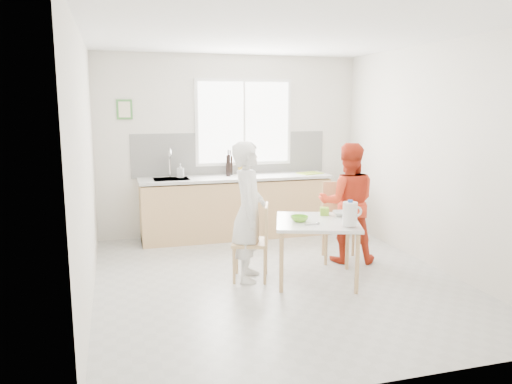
# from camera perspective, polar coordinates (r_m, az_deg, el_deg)

# --- Properties ---
(ground) EXTENTS (4.50, 4.50, 0.00)m
(ground) POSITION_cam_1_polar(r_m,az_deg,el_deg) (5.79, 2.39, -9.94)
(ground) COLOR #B7B7B2
(ground) RESTS_ON ground
(room_shell) EXTENTS (4.50, 4.50, 4.50)m
(room_shell) POSITION_cam_1_polar(r_m,az_deg,el_deg) (5.45, 2.52, 6.53)
(room_shell) COLOR silver
(room_shell) RESTS_ON ground
(window) EXTENTS (1.50, 0.06, 1.30)m
(window) POSITION_cam_1_polar(r_m,az_deg,el_deg) (7.64, -1.39, 7.95)
(window) COLOR white
(window) RESTS_ON room_shell
(backsplash) EXTENTS (3.00, 0.02, 0.65)m
(backsplash) POSITION_cam_1_polar(r_m,az_deg,el_deg) (7.64, -2.85, 4.37)
(backsplash) COLOR white
(backsplash) RESTS_ON room_shell
(picture_frame) EXTENTS (0.22, 0.03, 0.28)m
(picture_frame) POSITION_cam_1_polar(r_m,az_deg,el_deg) (7.40, -14.81, 9.11)
(picture_frame) COLOR #43873D
(picture_frame) RESTS_ON room_shell
(kitchen_counter) EXTENTS (2.84, 0.64, 1.37)m
(kitchen_counter) POSITION_cam_1_polar(r_m,az_deg,el_deg) (7.48, -2.32, -2.00)
(kitchen_counter) COLOR #D8B374
(kitchen_counter) RESTS_ON ground
(dining_table) EXTENTS (1.15, 1.15, 0.69)m
(dining_table) POSITION_cam_1_polar(r_m,az_deg,el_deg) (5.63, 7.00, -3.96)
(dining_table) COLOR silver
(dining_table) RESTS_ON ground
(chair_left) EXTENTS (0.51, 0.51, 0.87)m
(chair_left) POSITION_cam_1_polar(r_m,az_deg,el_deg) (5.66, 0.01, -5.33)
(chair_left) COLOR #D8B374
(chair_left) RESTS_ON ground
(chair_far) EXTENTS (0.58, 0.58, 0.99)m
(chair_far) POSITION_cam_1_polar(r_m,az_deg,el_deg) (6.48, 9.58, -2.89)
(chair_far) COLOR #D8B374
(chair_far) RESTS_ON ground
(person_white) EXTENTS (0.54, 0.67, 1.57)m
(person_white) POSITION_cam_1_polar(r_m,az_deg,el_deg) (5.59, -0.84, -2.26)
(person_white) COLOR white
(person_white) RESTS_ON ground
(person_red) EXTENTS (0.88, 0.78, 1.51)m
(person_red) POSITION_cam_1_polar(r_m,az_deg,el_deg) (6.36, 10.42, -1.23)
(person_red) COLOR red
(person_red) RESTS_ON ground
(bowl_green) EXTENTS (0.25, 0.25, 0.06)m
(bowl_green) POSITION_cam_1_polar(r_m,az_deg,el_deg) (5.55, 5.00, -3.05)
(bowl_green) COLOR #74C92E
(bowl_green) RESTS_ON dining_table
(bowl_white) EXTENTS (0.27, 0.27, 0.05)m
(bowl_white) POSITION_cam_1_polar(r_m,az_deg,el_deg) (5.88, 9.78, -2.46)
(bowl_white) COLOR silver
(bowl_white) RESTS_ON dining_table
(milk_jug) EXTENTS (0.21, 0.15, 0.27)m
(milk_jug) POSITION_cam_1_polar(r_m,az_deg,el_deg) (5.35, 10.73, -2.42)
(milk_jug) COLOR white
(milk_jug) RESTS_ON dining_table
(green_box) EXTENTS (0.13, 0.13, 0.09)m
(green_box) POSITION_cam_1_polar(r_m,az_deg,el_deg) (5.88, 7.81, -2.20)
(green_box) COLOR #7DB82A
(green_box) RESTS_ON dining_table
(spoon) EXTENTS (0.16, 0.01, 0.01)m
(spoon) POSITION_cam_1_polar(r_m,az_deg,el_deg) (5.39, 6.33, -3.68)
(spoon) COLOR #A5A5AA
(spoon) RESTS_ON dining_table
(cutting_board) EXTENTS (0.41, 0.34, 0.01)m
(cutting_board) POSITION_cam_1_polar(r_m,az_deg,el_deg) (7.73, 6.19, 2.16)
(cutting_board) COLOR #A5CA2E
(cutting_board) RESTS_ON kitchen_counter
(wine_bottle_a) EXTENTS (0.07, 0.07, 0.32)m
(wine_bottle_a) POSITION_cam_1_polar(r_m,az_deg,el_deg) (7.39, -3.19, 3.05)
(wine_bottle_a) COLOR black
(wine_bottle_a) RESTS_ON kitchen_counter
(wine_bottle_b) EXTENTS (0.07, 0.07, 0.30)m
(wine_bottle_b) POSITION_cam_1_polar(r_m,az_deg,el_deg) (7.53, -2.95, 3.10)
(wine_bottle_b) COLOR black
(wine_bottle_b) RESTS_ON kitchen_counter
(jar_amber) EXTENTS (0.06, 0.06, 0.16)m
(jar_amber) POSITION_cam_1_polar(r_m,az_deg,el_deg) (7.41, -1.82, 2.45)
(jar_amber) COLOR olive
(jar_amber) RESTS_ON kitchen_counter
(soap_bottle) EXTENTS (0.12, 0.12, 0.20)m
(soap_bottle) POSITION_cam_1_polar(r_m,az_deg,el_deg) (7.35, -8.63, 2.45)
(soap_bottle) COLOR #999999
(soap_bottle) RESTS_ON kitchen_counter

